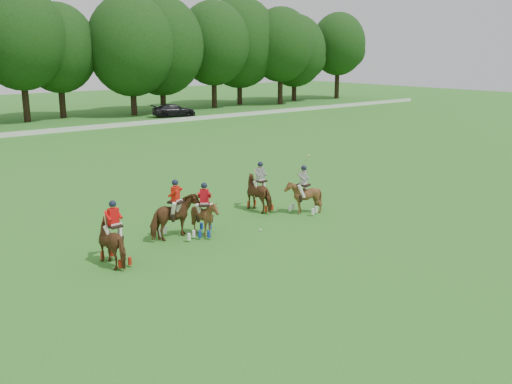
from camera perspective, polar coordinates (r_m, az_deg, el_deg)
ground at (r=20.93m, az=1.76°, el=-6.98°), size 180.00×180.00×0.00m
car_right at (r=67.03m, az=-8.21°, el=8.08°), size 5.35×3.23×1.45m
polo_red_a at (r=21.04m, az=-13.93°, el=-4.80°), size 1.25×2.04×2.36m
polo_red_b at (r=23.33m, az=-7.98°, el=-2.52°), size 2.30×2.22×2.47m
polo_red_c at (r=23.66m, az=-5.15°, el=-2.48°), size 1.82×1.85×2.24m
polo_stripe_a at (r=27.24m, az=0.43°, el=-0.08°), size 1.25×2.03×2.37m
polo_stripe_b at (r=26.79m, az=4.75°, el=-0.44°), size 1.74×1.83×2.85m
polo_ball at (r=24.35m, az=0.43°, el=-3.80°), size 0.09×0.09×0.09m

